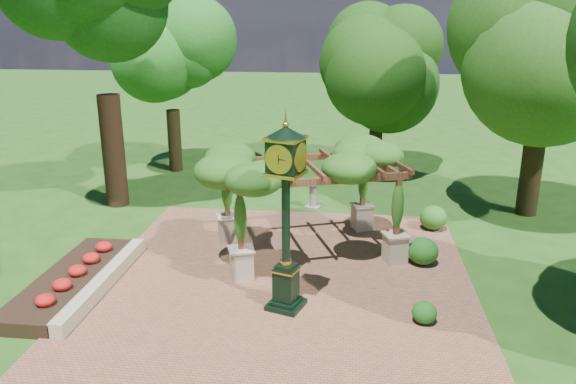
# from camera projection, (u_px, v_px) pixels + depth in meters

# --- Properties ---
(ground) EXTENTS (120.00, 120.00, 0.00)m
(ground) POSITION_uv_depth(u_px,v_px,m) (276.00, 308.00, 13.69)
(ground) COLOR #1E4714
(ground) RESTS_ON ground
(brick_plaza) EXTENTS (10.00, 12.00, 0.04)m
(brick_plaza) POSITION_uv_depth(u_px,v_px,m) (281.00, 289.00, 14.63)
(brick_plaza) COLOR brown
(brick_plaza) RESTS_ON ground
(border_wall) EXTENTS (0.35, 5.00, 0.40)m
(border_wall) POSITION_uv_depth(u_px,v_px,m) (104.00, 282.00, 14.62)
(border_wall) COLOR #C6B793
(border_wall) RESTS_ON ground
(flower_bed) EXTENTS (1.50, 5.00, 0.36)m
(flower_bed) POSITION_uv_depth(u_px,v_px,m) (71.00, 281.00, 14.72)
(flower_bed) COLOR red
(flower_bed) RESTS_ON ground
(pedestal_clock) EXTENTS (1.14, 1.14, 4.56)m
(pedestal_clock) POSITION_uv_depth(u_px,v_px,m) (286.00, 203.00, 12.87)
(pedestal_clock) COLOR black
(pedestal_clock) RESTS_ON brick_plaza
(pergola) EXTENTS (5.96, 4.80, 3.25)m
(pergola) POSITION_uv_depth(u_px,v_px,m) (309.00, 166.00, 16.18)
(pergola) COLOR tan
(pergola) RESTS_ON brick_plaza
(sundial) EXTENTS (0.66, 0.66, 0.97)m
(sundial) POSITION_uv_depth(u_px,v_px,m) (313.00, 197.00, 20.73)
(sundial) COLOR gray
(sundial) RESTS_ON ground
(shrub_front) EXTENTS (0.70, 0.70, 0.52)m
(shrub_front) POSITION_uv_depth(u_px,v_px,m) (424.00, 312.00, 12.91)
(shrub_front) COLOR #1E5C1A
(shrub_front) RESTS_ON brick_plaza
(shrub_mid) EXTENTS (1.07, 1.07, 0.78)m
(shrub_mid) POSITION_uv_depth(u_px,v_px,m) (423.00, 251.00, 15.95)
(shrub_mid) COLOR #1D5618
(shrub_mid) RESTS_ON brick_plaza
(shrub_back) EXTENTS (1.06, 1.06, 0.80)m
(shrub_back) POSITION_uv_depth(u_px,v_px,m) (433.00, 218.00, 18.57)
(shrub_back) COLOR #2A641D
(shrub_back) RESTS_ON brick_plaza
(tree_west_near) EXTENTS (4.72, 4.72, 10.69)m
(tree_west_near) POSITION_uv_depth(u_px,v_px,m) (99.00, 1.00, 19.08)
(tree_west_near) COLOR #321E14
(tree_west_near) RESTS_ON ground
(tree_west_far) EXTENTS (3.55, 3.55, 7.23)m
(tree_west_far) POSITION_uv_depth(u_px,v_px,m) (170.00, 61.00, 24.52)
(tree_west_far) COLOR black
(tree_west_far) RESTS_ON ground
(tree_north) EXTENTS (3.84, 3.84, 6.90)m
(tree_north) POSITION_uv_depth(u_px,v_px,m) (379.00, 66.00, 24.37)
(tree_north) COLOR #301C13
(tree_north) RESTS_ON ground
(tree_east_far) EXTENTS (4.67, 4.67, 9.80)m
(tree_east_far) POSITION_uv_depth(u_px,v_px,m) (551.00, 19.00, 18.27)
(tree_east_far) COLOR black
(tree_east_far) RESTS_ON ground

